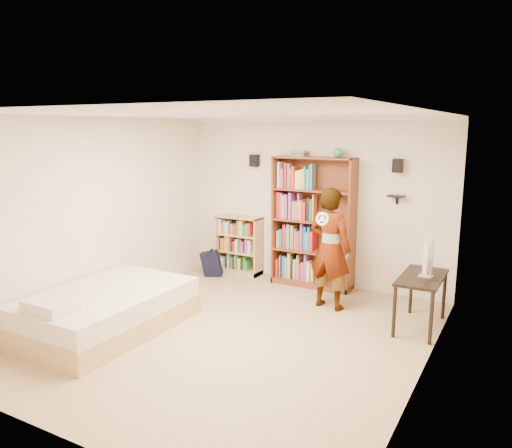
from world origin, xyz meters
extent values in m
cube|color=tan|center=(0.00, 0.00, 0.00)|extent=(4.50, 5.00, 0.01)
cube|color=#F1E6CE|center=(0.00, 2.50, 1.35)|extent=(4.50, 0.02, 2.70)
cube|color=#F1E6CE|center=(0.00, -2.50, 1.35)|extent=(4.50, 0.02, 2.70)
cube|color=#F1E6CE|center=(-2.25, 0.00, 1.35)|extent=(0.02, 5.00, 2.70)
cube|color=#F1E6CE|center=(2.25, 0.00, 1.35)|extent=(0.02, 5.00, 2.70)
cube|color=white|center=(0.00, 0.00, 2.70)|extent=(4.50, 5.00, 0.02)
cube|color=white|center=(0.00, 2.47, 2.67)|extent=(4.50, 0.06, 0.06)
cube|color=white|center=(0.00, -2.47, 2.67)|extent=(4.50, 0.06, 0.06)
cube|color=white|center=(-2.22, 0.00, 2.67)|extent=(0.06, 5.00, 0.06)
cube|color=white|center=(2.22, 0.00, 2.67)|extent=(0.06, 5.00, 0.06)
cube|color=black|center=(-1.05, 2.40, 2.00)|extent=(0.14, 0.12, 0.20)
cube|color=black|center=(1.35, 2.40, 2.00)|extent=(0.14, 0.12, 0.20)
cube|color=black|center=(1.35, 2.41, 1.55)|extent=(0.25, 0.16, 0.02)
imported|color=black|center=(0.68, 1.49, 0.87)|extent=(0.69, 0.51, 1.74)
torus|color=silver|center=(0.68, 1.17, 1.35)|extent=(0.18, 0.07, 0.18)
camera|label=1|loc=(3.09, -4.99, 2.55)|focal=35.00mm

